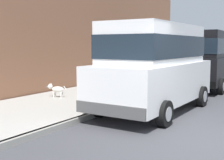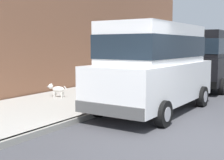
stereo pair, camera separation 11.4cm
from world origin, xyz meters
name	(u,v)px [view 1 (the left image)]	position (x,y,z in m)	size (l,w,h in m)	color
ground_plane	(208,143)	(0.00, 0.00, 0.00)	(80.00, 80.00, 0.00)	#424247
curb	(79,120)	(-3.20, 0.00, 0.07)	(0.16, 64.00, 0.14)	gray
sidewalk	(28,112)	(-5.00, 0.00, 0.07)	(3.60, 64.00, 0.14)	#A8A59E
car_white_van	(155,64)	(-2.12, 2.20, 1.39)	(2.22, 4.94, 2.52)	white
car_black_van	(206,57)	(-2.14, 7.89, 1.39)	(2.26, 4.96, 2.52)	black
dog_white	(56,89)	(-5.66, 1.94, 0.43)	(0.74, 0.32, 0.49)	white
building_facade	(87,31)	(-7.10, 5.80, 2.58)	(0.50, 20.00, 5.16)	#8C5B42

